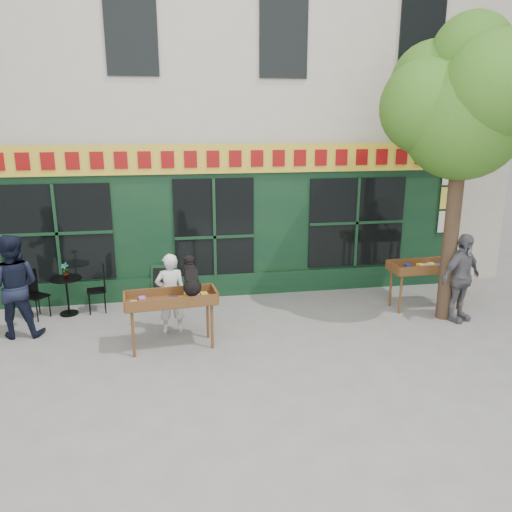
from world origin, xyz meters
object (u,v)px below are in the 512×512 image
object	(u,v)px
bistro_table	(67,289)
woman	(171,293)
book_cart_center	(171,302)
dog	(191,275)
book_cart_right	(426,269)
man_right	(461,278)
man_left	(14,286)

from	to	relation	value
bistro_table	woman	bearing A→B (deg)	-31.27
woman	bistro_table	distance (m)	2.38
book_cart_center	woman	xyz separation A→B (m)	(-0.00, 0.65, -0.08)
dog	woman	size ratio (longest dim) A/B	0.40
book_cart_right	book_cart_center	bearing A→B (deg)	-170.18
woman	bistro_table	size ratio (longest dim) A/B	1.96
book_cart_right	man_right	world-z (taller)	man_right
woman	book_cart_center	bearing A→B (deg)	85.14
woman	book_cart_right	world-z (taller)	woman
woman	book_cart_right	distance (m)	5.18
book_cart_center	dog	xyz separation A→B (m)	(0.35, -0.05, 0.47)
dog	man_right	size ratio (longest dim) A/B	0.35
book_cart_right	man_right	distance (m)	0.81
dog	woman	bearing A→B (deg)	111.71
woman	bistro_table	xyz separation A→B (m)	(-2.03, 1.23, -0.20)
bistro_table	man_right	bearing A→B (deg)	-12.24
book_cart_center	book_cart_right	world-z (taller)	same
book_cart_center	book_cart_right	bearing A→B (deg)	6.15
dog	man_left	bearing A→B (deg)	156.61
book_cart_center	man_right	size ratio (longest dim) A/B	0.90
book_cart_center	man_right	world-z (taller)	man_right
book_cart_right	bistro_table	distance (m)	7.26
bistro_table	man_left	distance (m)	1.20
book_cart_center	man_left	distance (m)	2.90
book_cart_center	book_cart_right	distance (m)	5.27
woman	bistro_table	bearing A→B (deg)	-36.12
dog	bistro_table	xyz separation A→B (m)	(-2.38, 1.93, -0.75)
book_cart_right	man_left	distance (m)	7.90
bistro_table	man_left	world-z (taller)	man_left
book_cart_center	bistro_table	world-z (taller)	book_cart_center
man_right	bistro_table	bearing A→B (deg)	146.57
woman	dog	bearing A→B (deg)	111.71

